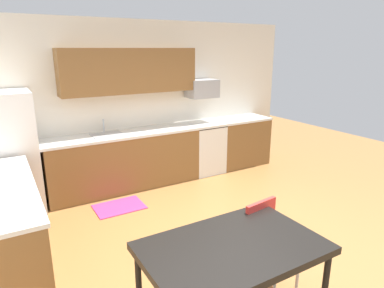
% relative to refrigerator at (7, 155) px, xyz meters
% --- Properties ---
extents(ground_plane, '(12.00, 12.00, 0.00)m').
position_rel_refrigerator_xyz_m(ground_plane, '(2.18, -2.22, -0.85)').
color(ground_plane, '#9E6B38').
extents(wall_back, '(5.80, 0.10, 2.70)m').
position_rel_refrigerator_xyz_m(wall_back, '(2.18, 0.43, 0.50)').
color(wall_back, silver).
rests_on(wall_back, ground).
extents(cabinet_run_back, '(2.48, 0.60, 0.90)m').
position_rel_refrigerator_xyz_m(cabinet_run_back, '(1.67, 0.08, -0.40)').
color(cabinet_run_back, brown).
rests_on(cabinet_run_back, ground).
extents(cabinet_run_back_right, '(1.07, 0.60, 0.90)m').
position_rel_refrigerator_xyz_m(cabinet_run_back_right, '(4.05, 0.08, -0.40)').
color(cabinet_run_back_right, brown).
rests_on(cabinet_run_back_right, ground).
extents(cabinet_run_left, '(0.60, 2.00, 0.90)m').
position_rel_refrigerator_xyz_m(cabinet_run_left, '(-0.12, -1.42, -0.40)').
color(cabinet_run_left, brown).
rests_on(cabinet_run_left, ground).
extents(countertop_back, '(4.80, 0.64, 0.04)m').
position_rel_refrigerator_xyz_m(countertop_back, '(2.18, 0.08, 0.07)').
color(countertop_back, silver).
rests_on(countertop_back, cabinet_run_back).
extents(upper_cabinets_back, '(2.20, 0.34, 0.70)m').
position_rel_refrigerator_xyz_m(upper_cabinets_back, '(1.88, 0.21, 1.05)').
color(upper_cabinets_back, brown).
extents(refrigerator, '(0.76, 0.70, 1.71)m').
position_rel_refrigerator_xyz_m(refrigerator, '(0.00, 0.00, 0.00)').
color(refrigerator, white).
rests_on(refrigerator, ground).
extents(oven_range, '(0.60, 0.60, 0.91)m').
position_rel_refrigerator_xyz_m(oven_range, '(3.21, 0.08, -0.40)').
color(oven_range, white).
rests_on(oven_range, ground).
extents(microwave, '(0.54, 0.36, 0.32)m').
position_rel_refrigerator_xyz_m(microwave, '(3.21, 0.18, 0.69)').
color(microwave, '#9EA0A5').
extents(sink_basin, '(0.48, 0.40, 0.14)m').
position_rel_refrigerator_xyz_m(sink_basin, '(1.41, 0.08, 0.03)').
color(sink_basin, '#A5A8AD').
rests_on(sink_basin, countertop_back).
extents(sink_faucet, '(0.02, 0.02, 0.24)m').
position_rel_refrigerator_xyz_m(sink_faucet, '(1.41, 0.26, 0.19)').
color(sink_faucet, '#B2B5BA').
rests_on(sink_faucet, countertop_back).
extents(dining_table, '(1.40, 0.90, 0.78)m').
position_rel_refrigerator_xyz_m(dining_table, '(1.40, -3.18, -0.14)').
color(dining_table, black).
rests_on(dining_table, ground).
extents(chair_near_table, '(0.45, 0.45, 0.85)m').
position_rel_refrigerator_xyz_m(chair_near_table, '(2.02, -2.92, -0.35)').
color(chair_near_table, red).
rests_on(chair_near_table, ground).
extents(floor_mat, '(0.70, 0.50, 0.01)m').
position_rel_refrigerator_xyz_m(floor_mat, '(1.32, -0.57, -0.85)').
color(floor_mat, '#CC3372').
rests_on(floor_mat, ground).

